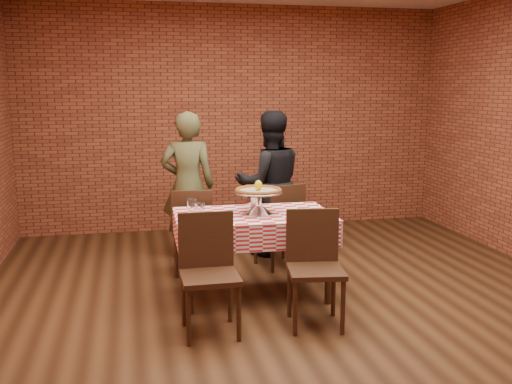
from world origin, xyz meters
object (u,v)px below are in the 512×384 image
pizza (258,191)px  diner_black (270,184)px  table (253,255)px  chair_near_right (316,271)px  chair_far_left (194,230)px  pizza_stand (258,203)px  diner_olive (188,185)px  condiment_caddy (254,199)px  water_glass_left (200,211)px  chair_near_left (210,276)px  water_glass_right (192,207)px  chair_far_right (278,225)px

pizza → diner_black: (0.41, 1.28, -0.16)m
table → chair_near_right: 0.84m
chair_far_left → pizza_stand: bearing=132.1°
diner_olive → condiment_caddy: bearing=122.9°
water_glass_left → chair_far_left: bearing=87.6°
table → water_glass_left: (-0.48, -0.08, 0.45)m
pizza → chair_near_left: pizza is taller
pizza_stand → condiment_caddy: (0.02, 0.27, -0.02)m
chair_far_left → diner_olive: (0.00, 0.58, 0.37)m
water_glass_left → water_glass_right: 0.19m
pizza → condiment_caddy: pizza is taller
table → pizza_stand: pizza_stand is taller
chair_near_left → diner_olive: bearing=88.5°
chair_far_right → water_glass_left: bearing=26.8°
diner_olive → diner_black: size_ratio=1.00×
pizza → water_glass_left: (-0.53, -0.07, -0.14)m
pizza → water_glass_left: 0.55m
water_glass_left → chair_near_left: (-0.01, -0.66, -0.37)m
water_glass_right → condiment_caddy: size_ratio=0.87×
pizza_stand → water_glass_left: bearing=-172.2°
water_glass_right → chair_near_right: bearing=-45.2°
water_glass_right → water_glass_left: bearing=-76.0°
diner_black → condiment_caddy: bearing=67.8°
chair_near_left → diner_black: size_ratio=0.57×
chair_far_right → diner_olive: diner_olive is taller
pizza_stand → chair_far_left: 1.01m
chair_far_right → pizza: bearing=47.0°
chair_near_right → diner_olive: diner_olive is taller
water_glass_right → chair_near_right: size_ratio=0.15×
diner_olive → chair_far_right: bearing=156.6°
table → pizza: pizza is taller
diner_black → pizza: bearing=71.2°
condiment_caddy → diner_black: bearing=54.7°
chair_far_left → chair_far_right: chair_far_right is taller
water_glass_left → chair_far_left: (0.04, 0.85, -0.39)m
water_glass_left → chair_far_right: bearing=44.1°
diner_olive → chair_far_left: bearing=97.4°
chair_far_left → diner_black: bearing=-141.4°
diner_olive → pizza: bearing=117.6°
pizza_stand → water_glass_left: 0.53m
chair_near_right → chair_far_right: 1.58m
pizza_stand → diner_black: bearing=72.1°
pizza_stand → chair_far_right: bearing=64.3°
condiment_caddy → diner_black: size_ratio=0.09×
water_glass_right → chair_far_left: size_ratio=0.15×
pizza_stand → condiment_caddy: bearing=86.0°
chair_near_left → diner_black: bearing=64.5°
chair_far_left → pizza: bearing=132.1°
condiment_caddy → chair_far_right: bearing=41.8°
chair_near_left → condiment_caddy: bearing=60.7°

